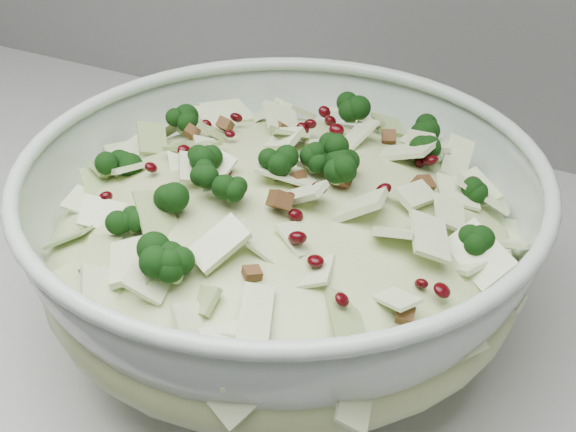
% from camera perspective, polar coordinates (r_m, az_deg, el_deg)
% --- Properties ---
extents(mixing_bowl, '(0.43, 0.43, 0.16)m').
position_cam_1_polar(mixing_bowl, '(0.63, -0.41, -2.19)').
color(mixing_bowl, '#B7CABC').
rests_on(mixing_bowl, counter).
extents(salad, '(0.48, 0.48, 0.16)m').
position_cam_1_polar(salad, '(0.62, -0.42, -0.24)').
color(salad, '#B3C586').
rests_on(salad, mixing_bowl).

